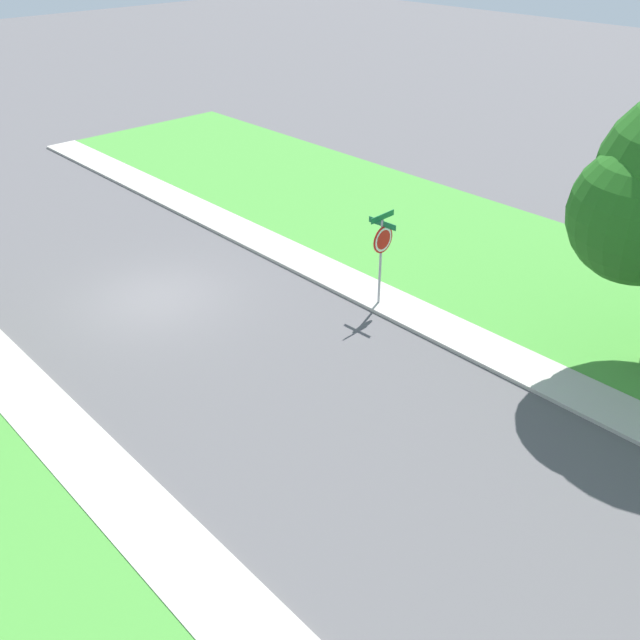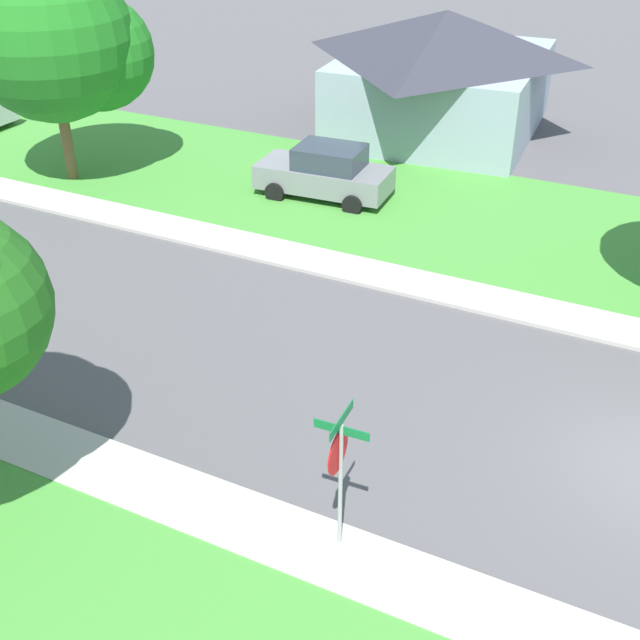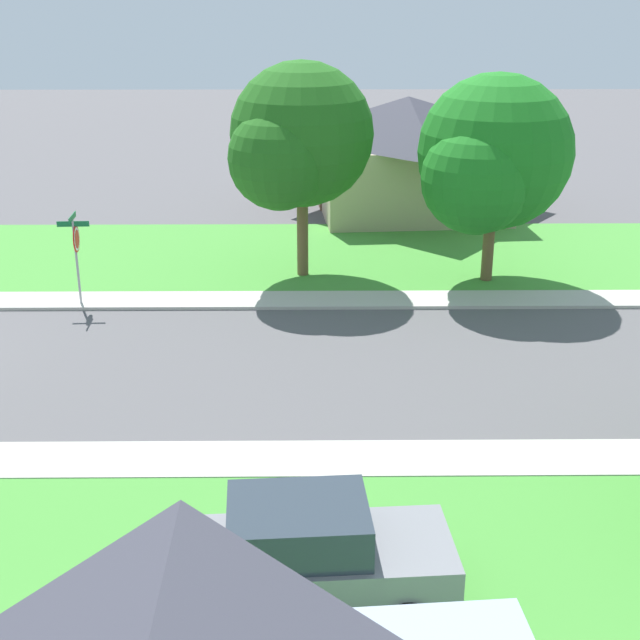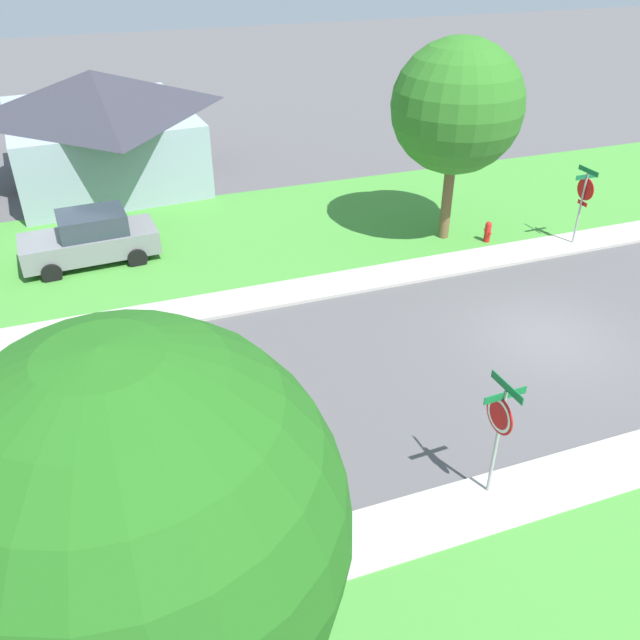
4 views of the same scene
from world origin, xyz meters
The scene contains 7 objects.
sidewalk_east centered at (4.70, 12.00, 0.05)m, with size 1.40×56.00×0.10m, color #B7B2A8.
lawn_east centered at (9.40, 12.00, 0.04)m, with size 8.00×56.00×0.08m, color #479338.
sidewalk_west centered at (-4.70, 12.00, 0.05)m, with size 1.40×56.00×0.10m, color #B7B2A8.
stop_sign_far_corner centered at (-4.41, 4.68, 1.89)m, with size 0.92×0.92×2.77m.
car_grey_driveway_right centered at (8.94, 11.42, 0.87)m, with size 2.25×4.41×1.76m.
tree_across_right centered at (6.82, 19.69, 4.57)m, with size 5.68×5.28×7.39m.
house_right_setback centered at (17.05, 10.34, 2.38)m, with size 9.56×8.46×4.60m.
Camera 2 is at (-13.13, 0.70, 10.35)m, focal length 45.14 mm.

